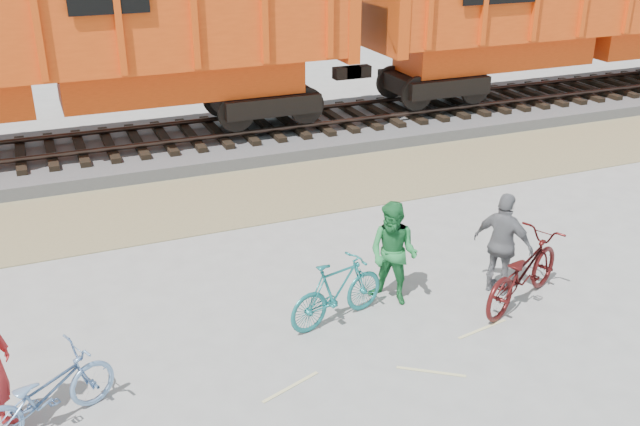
{
  "coord_description": "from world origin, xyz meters",
  "views": [
    {
      "loc": [
        -3.46,
        -7.73,
        5.62
      ],
      "look_at": [
        0.35,
        1.5,
        1.24
      ],
      "focal_mm": 40.0,
      "sensor_mm": 36.0,
      "label": 1
    }
  ],
  "objects_px": {
    "hopper_car_right": "(589,0)",
    "bicycle_blue": "(45,394)",
    "person_woman": "(503,244)",
    "person_man": "(393,254)",
    "bicycle_teal": "(337,291)",
    "hopper_car_center": "(37,34)",
    "bicycle_maroon": "(523,271)"
  },
  "relations": [
    {
      "from": "hopper_car_center",
      "to": "bicycle_teal",
      "type": "xyz_separation_m",
      "value": [
        3.33,
        -8.59,
        -2.51
      ]
    },
    {
      "from": "hopper_car_right",
      "to": "person_man",
      "type": "bearing_deg",
      "value": -141.84
    },
    {
      "from": "hopper_car_center",
      "to": "bicycle_teal",
      "type": "distance_m",
      "value": 9.55
    },
    {
      "from": "person_man",
      "to": "hopper_car_right",
      "type": "bearing_deg",
      "value": 90.54
    },
    {
      "from": "bicycle_blue",
      "to": "bicycle_teal",
      "type": "bearing_deg",
      "value": -102.79
    },
    {
      "from": "hopper_car_center",
      "to": "bicycle_blue",
      "type": "relative_size",
      "value": 8.1
    },
    {
      "from": "person_woman",
      "to": "bicycle_blue",
      "type": "bearing_deg",
      "value": 66.85
    },
    {
      "from": "bicycle_maroon",
      "to": "person_woman",
      "type": "bearing_deg",
      "value": -11.05
    },
    {
      "from": "hopper_car_center",
      "to": "bicycle_blue",
      "type": "xyz_separation_m",
      "value": [
        -0.68,
        -9.4,
        -2.55
      ]
    },
    {
      "from": "hopper_car_center",
      "to": "person_man",
      "type": "relative_size",
      "value": 8.68
    },
    {
      "from": "bicycle_blue",
      "to": "bicycle_teal",
      "type": "relative_size",
      "value": 1.05
    },
    {
      "from": "bicycle_blue",
      "to": "bicycle_teal",
      "type": "xyz_separation_m",
      "value": [
        4.01,
        0.81,
        0.04
      ]
    },
    {
      "from": "hopper_car_right",
      "to": "bicycle_maroon",
      "type": "distance_m",
      "value": 13.02
    },
    {
      "from": "bicycle_blue",
      "to": "person_woman",
      "type": "height_order",
      "value": "person_woman"
    },
    {
      "from": "person_man",
      "to": "person_woman",
      "type": "height_order",
      "value": "person_woman"
    },
    {
      "from": "bicycle_teal",
      "to": "hopper_car_center",
      "type": "bearing_deg",
      "value": 6.42
    },
    {
      "from": "bicycle_blue",
      "to": "bicycle_maroon",
      "type": "bearing_deg",
      "value": -112.34
    },
    {
      "from": "person_woman",
      "to": "bicycle_maroon",
      "type": "bearing_deg",
      "value": 165.59
    },
    {
      "from": "bicycle_maroon",
      "to": "person_woman",
      "type": "height_order",
      "value": "person_woman"
    },
    {
      "from": "bicycle_teal",
      "to": "person_man",
      "type": "height_order",
      "value": "person_man"
    },
    {
      "from": "hopper_car_center",
      "to": "hopper_car_right",
      "type": "relative_size",
      "value": 1.0
    },
    {
      "from": "person_man",
      "to": "bicycle_maroon",
      "type": "bearing_deg",
      "value": 28.46
    },
    {
      "from": "hopper_car_right",
      "to": "bicycle_blue",
      "type": "relative_size",
      "value": 8.1
    },
    {
      "from": "hopper_car_center",
      "to": "person_woman",
      "type": "xyz_separation_m",
      "value": [
        6.01,
        -8.78,
        -2.18
      ]
    },
    {
      "from": "bicycle_teal",
      "to": "bicycle_maroon",
      "type": "relative_size",
      "value": 0.81
    },
    {
      "from": "hopper_car_right",
      "to": "bicycle_maroon",
      "type": "xyz_separation_m",
      "value": [
        -8.89,
        -9.18,
        -2.47
      ]
    },
    {
      "from": "person_man",
      "to": "person_woman",
      "type": "xyz_separation_m",
      "value": [
        1.68,
        -0.39,
        0.02
      ]
    },
    {
      "from": "hopper_car_right",
      "to": "bicycle_blue",
      "type": "xyz_separation_m",
      "value": [
        -15.68,
        -9.4,
        -2.55
      ]
    },
    {
      "from": "hopper_car_right",
      "to": "bicycle_teal",
      "type": "relative_size",
      "value": 8.53
    },
    {
      "from": "hopper_car_center",
      "to": "bicycle_blue",
      "type": "distance_m",
      "value": 9.76
    },
    {
      "from": "person_man",
      "to": "person_woman",
      "type": "relative_size",
      "value": 0.98
    },
    {
      "from": "hopper_car_center",
      "to": "bicycle_maroon",
      "type": "bearing_deg",
      "value": -56.36
    }
  ]
}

